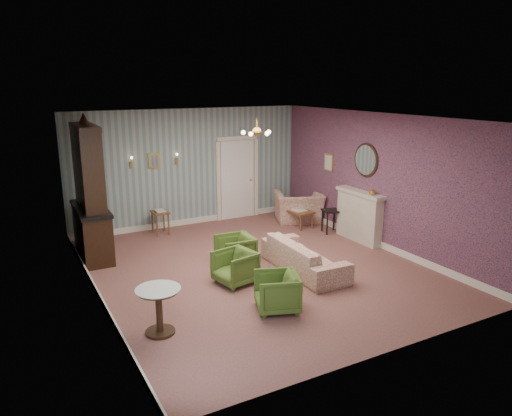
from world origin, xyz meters
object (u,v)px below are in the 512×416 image
sofa_chintz (304,251)px  fireplace (359,216)px  olive_chair_b (235,266)px  wingback_chair (299,202)px  olive_chair_c (235,249)px  coffee_table (298,218)px  olive_chair_a (277,290)px  pedestal_table (159,311)px  dresser (88,188)px  side_table_black (331,221)px

sofa_chintz → fireplace: size_ratio=1.47×
olive_chair_b → wingback_chair: bearing=119.5°
olive_chair_c → coffee_table: (2.57, 1.70, -0.13)m
olive_chair_a → wingback_chair: (3.11, 4.08, 0.17)m
olive_chair_b → sofa_chintz: 1.43m
olive_chair_a → olive_chair_c: bearing=-167.1°
olive_chair_a → olive_chair_b: bearing=-154.7°
pedestal_table → olive_chair_a: bearing=-5.4°
dresser → pedestal_table: 3.93m
olive_chair_c → pedestal_table: bearing=-44.7°
olive_chair_b → olive_chair_c: (0.37, 0.75, 0.01)m
fireplace → coffee_table: size_ratio=1.68×
olive_chair_b → fireplace: (3.54, 0.84, 0.25)m
coffee_table → side_table_black: size_ratio=1.46×
side_table_black → pedestal_table: size_ratio=0.81×
coffee_table → pedestal_table: bearing=-142.9°
wingback_chair → fireplace: (0.32, -1.97, 0.07)m
olive_chair_b → sofa_chintz: bearing=74.4°
dresser → sofa_chintz: bearing=-37.8°
olive_chair_c → olive_chair_b: bearing=-22.1°
olive_chair_a → fireplace: (3.43, 2.11, 0.24)m
olive_chair_b → pedestal_table: size_ratio=0.95×
sofa_chintz → pedestal_table: sofa_chintz is taller
olive_chair_a → side_table_black: 4.32m
olive_chair_c → fireplace: fireplace is taller
coffee_table → olive_chair_b: bearing=-140.3°
dresser → fireplace: (5.51, -1.83, -0.86)m
sofa_chintz → pedestal_table: 3.33m
pedestal_table → olive_chair_c: bearing=41.0°
sofa_chintz → side_table_black: sofa_chintz is taller
dresser → pedestal_table: size_ratio=4.10×
sofa_chintz → dresser: (-3.39, 2.77, 1.04)m
dresser → fireplace: 5.87m
olive_chair_b → coffee_table: 3.83m
wingback_chair → pedestal_table: wingback_chair is taller
wingback_chair → side_table_black: size_ratio=2.06×
side_table_black → sofa_chintz: bearing=-138.2°
dresser → pedestal_table: (0.22, -3.76, -1.09)m
olive_chair_b → wingback_chair: (3.22, 2.81, 0.18)m
dresser → pedestal_table: bearing=-85.3°
side_table_black → coffee_table: bearing=114.8°
olive_chair_c → sofa_chintz: (1.05, -0.85, 0.06)m
olive_chair_a → dresser: (-2.08, 3.94, 1.10)m
olive_chair_a → coffee_table: (2.83, 3.72, -0.13)m
sofa_chintz → wingback_chair: wingback_chair is taller
sofa_chintz → dresser: size_ratio=0.71×
side_table_black → pedestal_table: bearing=-152.0°
sofa_chintz → olive_chair_c: bearing=52.9°
sofa_chintz → coffee_table: (1.52, 2.55, -0.19)m
sofa_chintz → coffee_table: 2.97m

